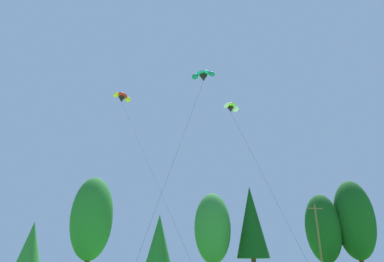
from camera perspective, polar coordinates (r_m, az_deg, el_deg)
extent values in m
cone|color=#2D7033|center=(56.65, -24.88, -16.50)|extent=(3.49, 3.49, 6.35)
ellipsoid|color=#236628|center=(50.81, -16.11, -13.50)|extent=(5.65, 5.65, 11.19)
cone|color=#236628|center=(52.12, -5.43, -17.31)|extent=(3.71, 3.71, 7.10)
ellipsoid|color=#2D7033|center=(51.85, 3.38, -15.55)|extent=(5.20, 5.20, 9.89)
cone|color=#0F3D14|center=(52.37, 9.68, -14.36)|extent=(4.59, 4.59, 10.06)
ellipsoid|color=#144719|center=(59.88, 20.70, -14.66)|extent=(5.40, 5.40, 10.47)
ellipsoid|color=#144719|center=(61.30, 25.08, -12.98)|extent=(5.96, 5.96, 12.10)
cylinder|color=brown|center=(51.39, 20.18, -16.97)|extent=(0.26, 0.26, 10.51)
cube|color=brown|center=(51.89, 19.51, -11.87)|extent=(2.20, 0.14, 0.14)
ellipsoid|color=teal|center=(37.00, 1.85, 9.46)|extent=(1.69, 1.43, 0.59)
ellipsoid|color=#0F666B|center=(36.67, 3.24, 9.33)|extent=(0.99, 0.92, 0.75)
ellipsoid|color=#0F666B|center=(37.10, 0.49, 8.90)|extent=(1.01, 0.99, 0.75)
cone|color=black|center=(36.78, 1.90, 8.65)|extent=(1.10, 1.10, 0.70)
cylinder|color=black|center=(29.33, -2.69, -4.05)|extent=(6.24, 6.73, 18.71)
ellipsoid|color=red|center=(48.20, -11.36, 5.75)|extent=(1.82, 1.73, 0.90)
ellipsoid|color=yellow|center=(48.56, -10.46, 5.10)|extent=(1.11, 1.07, 1.00)
ellipsoid|color=yellow|center=(47.61, -12.34, 5.83)|extent=(1.03, 1.13, 1.00)
cone|color=black|center=(48.00, -11.48, 5.08)|extent=(1.22, 1.22, 0.74)
cylinder|color=black|center=(38.38, -6.85, -6.11)|extent=(8.29, 11.84, 21.41)
ellipsoid|color=#93D633|center=(39.68, 6.41, 4.15)|extent=(1.54, 1.45, 0.66)
ellipsoid|color=white|center=(40.11, 7.18, 3.54)|extent=(0.94, 0.97, 0.76)
ellipsoid|color=white|center=(39.06, 5.64, 4.20)|extent=(0.90, 0.97, 0.76)
cone|color=black|center=(39.52, 6.35, 3.48)|extent=(0.97, 0.97, 0.60)
cylinder|color=black|center=(33.30, 11.71, -7.39)|extent=(3.49, 8.40, 16.92)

